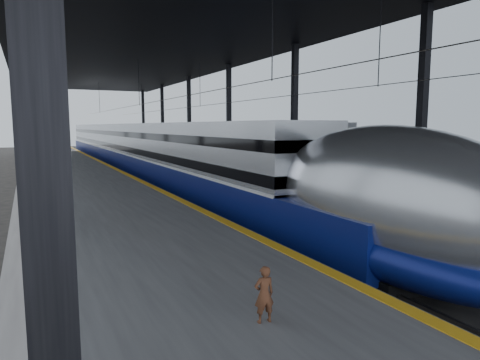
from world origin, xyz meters
TOP-DOWN VIEW (x-y plane):
  - ground at (0.00, 0.00)m, footprint 160.00×160.00m
  - platform at (-3.50, 20.00)m, footprint 6.00×80.00m
  - yellow_strip at (-0.70, 20.00)m, footprint 0.30×80.00m
  - rails at (4.50, 20.00)m, footprint 6.52×80.00m
  - canopy at (1.90, 20.00)m, footprint 18.00×75.00m
  - tgv_train at (2.00, 26.97)m, footprint 2.81×65.20m
  - second_train at (7.00, 35.12)m, footprint 2.93×56.05m
  - child at (-2.93, -3.18)m, footprint 0.33×0.23m

SIDE VIEW (x-z plane):
  - ground at x=0.00m, z-range 0.00..0.00m
  - rails at x=4.50m, z-range 0.00..0.16m
  - platform at x=-3.50m, z-range 0.00..1.00m
  - yellow_strip at x=-0.70m, z-range 1.00..1.01m
  - child at x=-2.93m, z-range 1.00..1.85m
  - tgv_train at x=2.00m, z-range -0.13..3.90m
  - second_train at x=7.00m, z-range 0.03..4.06m
  - canopy at x=1.90m, z-range 4.38..13.85m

